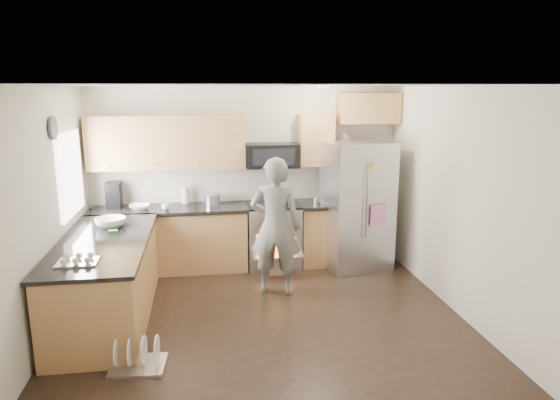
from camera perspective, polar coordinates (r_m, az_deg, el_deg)
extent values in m
plane|color=black|center=(5.91, -1.90, -13.13)|extent=(4.50, 4.50, 0.00)
cube|color=beige|center=(7.42, -3.83, 2.80)|extent=(4.50, 0.04, 2.60)
cube|color=beige|center=(3.57, 1.82, -8.23)|extent=(4.50, 0.04, 2.60)
cube|color=beige|center=(5.67, -25.21, -1.51)|extent=(0.04, 4.00, 2.60)
cube|color=beige|center=(6.14, 19.33, 0.01)|extent=(0.04, 4.00, 2.60)
cube|color=white|center=(5.31, -2.11, 12.98)|extent=(4.50, 4.00, 0.04)
cube|color=white|center=(6.56, -22.86, 2.74)|extent=(0.04, 1.00, 1.00)
cylinder|color=#FFECCC|center=(6.56, 4.77, 12.77)|extent=(0.14, 0.14, 0.02)
cylinder|color=#474754|center=(5.96, -24.52, 7.50)|extent=(0.03, 0.26, 0.26)
cube|color=#B78649|center=(7.32, -12.35, -4.58)|extent=(2.15, 0.60, 0.87)
cube|color=black|center=(7.18, -12.54, -1.02)|extent=(2.19, 0.64, 0.04)
cube|color=#B78649|center=(7.48, 4.15, -3.93)|extent=(0.50, 0.60, 0.87)
cube|color=black|center=(7.35, 4.23, -0.44)|extent=(0.54, 0.64, 0.04)
cube|color=#B78649|center=(7.17, -12.78, 6.45)|extent=(2.16, 0.33, 0.74)
cube|color=#B78649|center=(7.33, 4.09, 6.87)|extent=(0.50, 0.33, 0.74)
cube|color=#B78649|center=(7.51, 10.05, 10.29)|extent=(0.90, 0.33, 0.44)
imported|color=white|center=(7.17, -15.74, -0.77)|extent=(0.28, 0.28, 0.07)
imported|color=white|center=(7.34, -10.77, 0.77)|extent=(0.12, 0.12, 0.32)
imported|color=white|center=(7.06, -12.95, -0.75)|extent=(0.11, 0.11, 0.09)
cylinder|color=#B7B7BC|center=(7.23, -7.75, 0.07)|extent=(0.23, 0.23, 0.16)
cube|color=black|center=(7.34, -18.47, 0.55)|extent=(0.19, 0.24, 0.37)
cylinder|color=#B7B7BC|center=(7.36, 4.20, 0.02)|extent=(0.09, 0.09, 0.07)
cube|color=#B78649|center=(6.04, -19.17, -8.78)|extent=(0.90, 2.30, 0.87)
cube|color=black|center=(5.89, -19.50, -4.52)|extent=(0.96, 2.36, 0.04)
imported|color=white|center=(6.38, -18.80, -2.44)|extent=(0.36, 0.36, 0.11)
cube|color=green|center=(6.13, -18.55, -3.43)|extent=(0.10, 0.07, 0.03)
cube|color=#B7B7BC|center=(5.20, -22.16, -6.29)|extent=(0.38, 0.29, 0.08)
cube|color=#B7B7BC|center=(7.34, -0.78, -4.10)|extent=(0.76, 0.62, 0.90)
cube|color=black|center=(7.22, -0.79, -0.56)|extent=(0.76, 0.60, 0.03)
cube|color=orange|center=(7.06, -0.42, -5.22)|extent=(0.56, 0.02, 0.34)
cube|color=#B7B7BC|center=(6.93, -0.22, -6.31)|extent=(0.70, 0.34, 0.03)
cube|color=silver|center=(6.93, -0.16, -7.49)|extent=(0.24, 0.03, 0.28)
cube|color=black|center=(7.21, -0.94, 5.12)|extent=(0.76, 0.40, 0.34)
cube|color=#B7B7BC|center=(7.26, 8.79, -0.61)|extent=(1.01, 0.84, 1.84)
cylinder|color=#B7B7BC|center=(6.89, 9.48, -0.25)|extent=(0.02, 0.02, 1.00)
cylinder|color=#B7B7BC|center=(6.90, 9.95, -0.24)|extent=(0.02, 0.02, 1.00)
cube|color=#FF93DA|center=(7.01, 11.19, -1.77)|extent=(0.24, 0.05, 0.30)
cube|color=#8BAADF|center=(6.78, 8.35, 2.18)|extent=(0.18, 0.04, 0.22)
imported|color=gray|center=(6.24, -0.51, -3.05)|extent=(0.73, 0.58, 1.76)
cube|color=#B7B7BC|center=(5.13, -15.89, -17.74)|extent=(0.53, 0.44, 0.03)
cylinder|color=white|center=(5.10, -18.07, -16.12)|extent=(0.04, 0.28, 0.28)
cylinder|color=white|center=(5.07, -16.69, -16.18)|extent=(0.04, 0.28, 0.28)
cylinder|color=white|center=(5.04, -15.30, -16.24)|extent=(0.04, 0.28, 0.28)
cylinder|color=white|center=(5.02, -13.89, -16.29)|extent=(0.04, 0.28, 0.28)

